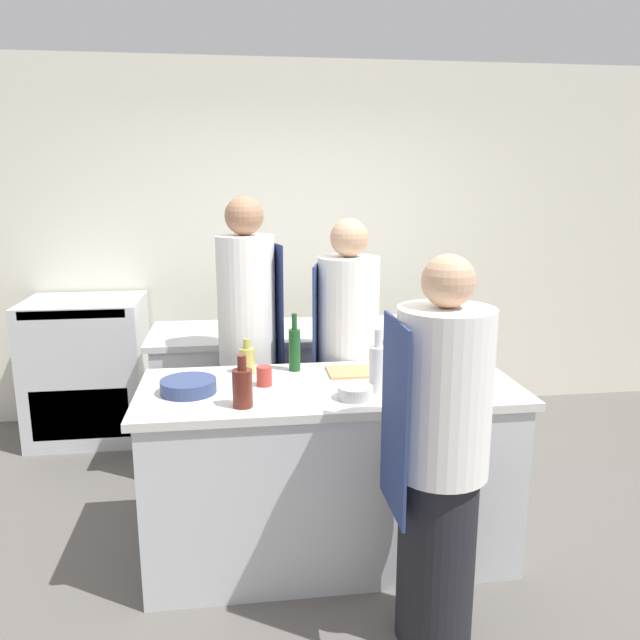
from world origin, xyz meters
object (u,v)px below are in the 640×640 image
Objects in this scene: chef_at_prep_near at (439,458)px; bowl_wooden_salad at (188,386)px; bottle_sauce at (242,387)px; bottle_cooking_oil at (295,348)px; cup at (264,376)px; bowl_mixing_large at (458,366)px; chef_at_stove at (248,349)px; oven_range at (88,369)px; chef_at_pass_far at (347,362)px; bottle_olive_oil at (460,370)px; bowl_prep_small at (408,377)px; bottle_wine at (247,359)px; bottle_vinegar at (378,367)px; bowl_ceramic_blue at (355,392)px.

chef_at_prep_near reaches higher than bowl_wooden_salad.
bowl_wooden_salad is (-0.25, 0.22, -0.06)m from bottle_sauce.
cup is at bearing -127.12° from bottle_cooking_oil.
bowl_mixing_large is at bearing 17.23° from bottle_sauce.
chef_at_stove is 7.46× the size of bowl_mixing_large.
oven_range is 3.08m from chef_at_prep_near.
chef_at_pass_far reaches higher than oven_range.
bottle_olive_oil is 0.26m from bowl_prep_small.
bottle_sauce is (1.13, -1.99, 0.48)m from oven_range.
chef_at_pass_far is at bearing 108.90° from bowl_prep_small.
bottle_olive_oil reaches higher than bottle_wine.
bottle_sauce is at bearing -60.42° from oven_range.
bottle_vinegar is at bearing -7.24° from bowl_wooden_salad.
chef_at_stove is (1.17, -1.03, 0.39)m from oven_range.
chef_at_prep_near is at bearing -28.51° from bottle_sauce.
bottle_vinegar is 0.65m from bottle_sauce.
bottle_vinegar is at bearing -163.72° from chef_at_pass_far.
bowl_wooden_salad is at bearing 139.21° from chef_at_pass_far.
bowl_prep_small is at bearing 0.63° from bowl_wooden_salad.
bottle_wine reaches higher than cup.
bottle_sauce is at bearing 61.10° from chef_at_prep_near.
oven_range is 2.63m from bottle_vinegar.
oven_range is 2.11m from bottle_cooking_oil.
oven_range is 2.13m from chef_at_pass_far.
chef_at_pass_far is at bearing 122.42° from bottle_olive_oil.
chef_at_stove is at bearing 27.59° from chef_at_prep_near.
bottle_wine is (-0.59, -0.33, 0.14)m from chef_at_pass_far.
chef_at_prep_near is 8.06× the size of bowl_prep_small.
bowl_wooden_salad is at bearing 176.21° from bottle_olive_oil.
chef_at_stove is at bearing 117.24° from bowl_ceramic_blue.
chef_at_stove is 8.94× the size of bowl_prep_small.
bottle_olive_oil is at bearing 10.59° from bowl_ceramic_blue.
oven_range is at bearing 119.58° from bottle_sauce.
bottle_cooking_oil is 1.87× the size of bowl_ceramic_blue.
bottle_olive_oil is 1.06× the size of bowl_prep_small.
bottle_cooking_oil is at bearing 116.60° from bowl_ceramic_blue.
chef_at_prep_near is 6.73× the size of bowl_mixing_large.
bottle_olive_oil is (0.43, -0.68, 0.15)m from chef_at_pass_far.
bowl_prep_small is at bearing -4.51° from chef_at_prep_near.
bottle_wine is at bearing 86.56° from bottle_sauce.
bottle_wine is 0.77× the size of bowl_mixing_large.
oven_range is 4.40× the size of bottle_sauce.
chef_at_pass_far is 6.97× the size of bowl_mixing_large.
bottle_olive_oil is (2.18, -1.85, 0.47)m from oven_range.
oven_range is 0.58× the size of chef_at_stove.
bottle_olive_oil is (1.01, -0.82, 0.08)m from chef_at_stove.
cup reaches higher than bowl_wooden_salad.
bowl_ceramic_blue is (-0.30, -0.20, 0.00)m from bowl_prep_small.
cup is at bearing 176.43° from bowl_prep_small.
chef_at_stove reaches higher than bowl_wooden_salad.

